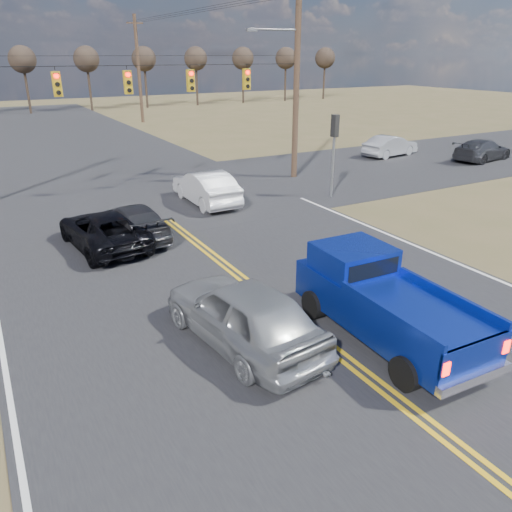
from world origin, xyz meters
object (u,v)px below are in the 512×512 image
white_car_queue (206,187)px  pickup_truck (382,301)px  cross_car_east_near (390,146)px  black_suv (103,230)px  silver_suv (243,313)px  dgrey_car_queue (133,222)px  cross_car_east_far (482,150)px

white_car_queue → pickup_truck: bearing=85.6°
cross_car_east_near → black_suv: bearing=101.7°
silver_suv → black_suv: bearing=-87.9°
cross_car_east_near → dgrey_car_queue: bearing=101.7°
white_car_queue → black_suv: bearing=32.3°
pickup_truck → cross_car_east_near: bearing=48.0°
cross_car_east_far → silver_suv: bearing=108.0°
pickup_truck → white_car_queue: bearing=87.0°
cross_car_east_far → dgrey_car_queue: bearing=89.4°
pickup_truck → silver_suv: size_ratio=1.10×
black_suv → dgrey_car_queue: size_ratio=1.07×
pickup_truck → cross_car_east_near: size_ratio=1.25×
pickup_truck → black_suv: pickup_truck is taller
pickup_truck → silver_suv: 3.35m
cross_car_east_far → black_suv: bearing=90.0°
black_suv → cross_car_east_near: bearing=-165.1°
silver_suv → white_car_queue: (4.18, 11.59, -0.06)m
white_car_queue → cross_car_east_far: 19.78m
cross_car_east_near → cross_car_east_far: 5.81m
pickup_truck → silver_suv: bearing=158.6°
silver_suv → cross_car_east_far: (23.95, 12.04, -0.14)m
black_suv → silver_suv: bearing=93.6°
silver_suv → white_car_queue: size_ratio=1.05×
white_car_queue → dgrey_car_queue: bearing=35.3°
white_car_queue → cross_car_east_near: bearing=-163.4°
silver_suv → cross_car_east_near: size_ratio=1.14×
pickup_truck → silver_suv: pickup_truck is taller
silver_suv → cross_car_east_near: 25.49m
pickup_truck → dgrey_car_queue: 10.43m
pickup_truck → white_car_queue: pickup_truck is taller
cross_car_east_far → cross_car_east_near: bearing=37.2°
silver_suv → black_suv: size_ratio=1.02×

